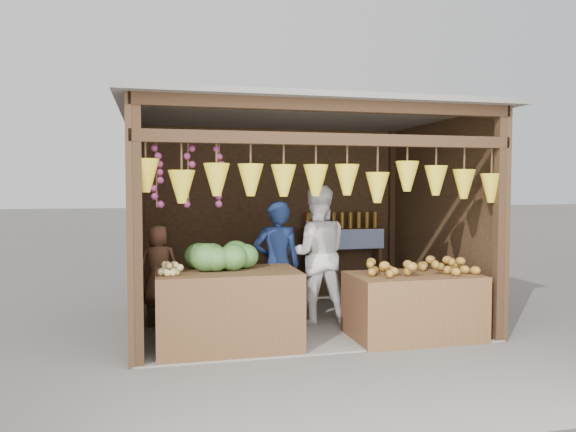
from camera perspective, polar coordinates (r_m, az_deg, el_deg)
The scene contains 12 objects.
ground at distance 7.33m, azimuth 0.95°, elevation -10.57°, with size 80.00×80.00×0.00m, color #514F49.
stall_structure at distance 7.08m, azimuth 0.78°, elevation 2.56°, with size 4.30×3.30×2.66m.
back_shelf at distance 8.70m, azimuth 5.54°, elevation -2.60°, with size 1.25×0.32×1.32m.
counter_left at distance 6.02m, azimuth -6.15°, elevation -9.49°, with size 1.49×0.85×0.84m, color #482918.
counter_right at distance 6.60m, azimuth 12.62°, elevation -8.91°, with size 1.44×0.85×0.73m, color #50301A.
stool at distance 7.21m, azimuth -12.96°, elevation -9.80°, with size 0.28×0.28×0.27m, color black.
man_standing at distance 6.80m, azimuth -1.13°, elevation -4.99°, with size 0.57×0.37×1.55m, color #132047.
woman_standing at distance 7.07m, azimuth 2.89°, elevation -3.93°, with size 0.84×0.66×1.74m, color white.
vendor_seated at distance 7.10m, azimuth -13.02°, elevation -4.85°, with size 0.48×0.31×0.99m, color brown.
melon_pile at distance 6.02m, azimuth -6.60°, elevation -3.92°, with size 1.00×0.50×0.32m, color #1F5215, non-canonical shape.
tanfruit_pile at distance 5.80m, azimuth -11.95°, elevation -5.17°, with size 0.34×0.40×0.13m, color tan, non-canonical shape.
mango_pile at distance 6.57m, azimuth 13.09°, elevation -4.76°, with size 1.40×0.64×0.22m, color #C24A19, non-canonical shape.
Camera 1 is at (-1.78, -6.90, 1.72)m, focal length 35.00 mm.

